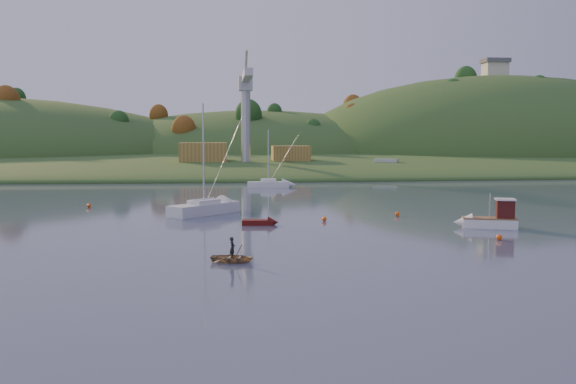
{
  "coord_description": "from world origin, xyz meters",
  "views": [
    {
      "loc": [
        -3.85,
        -30.26,
        9.0
      ],
      "look_at": [
        3.2,
        37.05,
        2.97
      ],
      "focal_mm": 40.0,
      "sensor_mm": 36.0,
      "label": 1
    }
  ],
  "objects": [
    {
      "name": "dock_crane",
      "position": [
        2.0,
        118.39,
        17.17
      ],
      "size": [
        3.2,
        28.0,
        20.3
      ],
      "color": "#B7B7BC",
      "rests_on": "wharf"
    },
    {
      "name": "buoy_1",
      "position": [
        6.84,
        35.44,
        0.25
      ],
      "size": [
        0.5,
        0.5,
        0.5
      ],
      "primitive_type": "sphere",
      "color": "#FD530D",
      "rests_on": "ground"
    },
    {
      "name": "sailboat_near",
      "position": [
        -5.8,
        42.72,
        0.8
      ],
      "size": [
        8.26,
        8.36,
        12.55
      ],
      "rotation": [
        0.0,
        0.0,
        0.8
      ],
      "color": "silver",
      "rests_on": "ground"
    },
    {
      "name": "buoy_0",
      "position": [
        19.87,
        21.99,
        0.25
      ],
      "size": [
        0.5,
        0.5,
        0.5
      ],
      "primitive_type": "sphere",
      "color": "#FD530D",
      "rests_on": "ground"
    },
    {
      "name": "shed_east",
      "position": [
        13.0,
        124.0,
        4.4
      ],
      "size": [
        9.0,
        7.0,
        4.0
      ],
      "primitive_type": "cube",
      "color": "olive",
      "rests_on": "wharf"
    },
    {
      "name": "buoy_2",
      "position": [
        -20.24,
        51.08,
        0.25
      ],
      "size": [
        0.5,
        0.5,
        0.5
      ],
      "primitive_type": "sphere",
      "color": "#FD530D",
      "rests_on": "ground"
    },
    {
      "name": "hill_center",
      "position": [
        10.0,
        210.0,
        0.0
      ],
      "size": [
        140.0,
        120.0,
        36.0
      ],
      "primitive_type": "ellipsoid",
      "color": "#25481D",
      "rests_on": "ground"
    },
    {
      "name": "canoe",
      "position": [
        -3.1,
        14.75,
        0.32
      ],
      "size": [
        3.52,
        2.9,
        0.64
      ],
      "primitive_type": "imported",
      "rotation": [
        0.0,
        0.0,
        1.31
      ],
      "color": "#A4845A",
      "rests_on": "ground"
    },
    {
      "name": "buoy_3",
      "position": [
        -4.43,
        55.9,
        0.25
      ],
      "size": [
        0.5,
        0.5,
        0.5
      ],
      "primitive_type": "sphere",
      "color": "#FD530D",
      "rests_on": "ground"
    },
    {
      "name": "shore_slope",
      "position": [
        0.0,
        165.0,
        0.0
      ],
      "size": [
        640.0,
        150.0,
        7.0
      ],
      "primitive_type": "ellipsoid",
      "color": "#25481D",
      "rests_on": "ground"
    },
    {
      "name": "sailboat_far",
      "position": [
        4.27,
        79.66,
        0.67
      ],
      "size": [
        7.3,
        2.78,
        9.9
      ],
      "rotation": [
        0.0,
        0.0,
        -0.09
      ],
      "color": "silver",
      "rests_on": "ground"
    },
    {
      "name": "work_vessel",
      "position": [
        35.0,
        118.0,
        1.2
      ],
      "size": [
        13.85,
        9.65,
        3.37
      ],
      "rotation": [
        0.0,
        0.0,
        -0.42
      ],
      "color": "#525B6C",
      "rests_on": "ground"
    },
    {
      "name": "hill_right",
      "position": [
        95.0,
        195.0,
        0.0
      ],
      "size": [
        150.0,
        130.0,
        60.0
      ],
      "primitive_type": "ellipsoid",
      "color": "#25481D",
      "rests_on": "ground"
    },
    {
      "name": "buoy_4",
      "position": [
        15.62,
        38.81,
        0.25
      ],
      "size": [
        0.5,
        0.5,
        0.5
      ],
      "primitive_type": "sphere",
      "color": "#FD530D",
      "rests_on": "ground"
    },
    {
      "name": "wharf",
      "position": [
        5.0,
        122.0,
        1.2
      ],
      "size": [
        42.0,
        16.0,
        2.4
      ],
      "primitive_type": "cube",
      "color": "slate",
      "rests_on": "ground"
    },
    {
      "name": "fishing_boat",
      "position": [
        21.74,
        29.31,
        0.84
      ],
      "size": [
        6.26,
        3.47,
        3.82
      ],
      "rotation": [
        0.0,
        0.0,
        2.85
      ],
      "color": "white",
      "rests_on": "ground"
    },
    {
      "name": "hilltop_house",
      "position": [
        95.0,
        195.0,
        33.4
      ],
      "size": [
        9.0,
        7.0,
        6.45
      ],
      "color": "beige",
      "rests_on": "hill_right"
    },
    {
      "name": "hillside_trees",
      "position": [
        0.0,
        185.0,
        0.0
      ],
      "size": [
        280.0,
        50.0,
        32.0
      ],
      "primitive_type": null,
      "color": "#184016",
      "rests_on": "ground"
    },
    {
      "name": "paddler",
      "position": [
        -3.1,
        14.75,
        0.78
      ],
      "size": [
        0.5,
        0.64,
        1.55
      ],
      "primitive_type": "imported",
      "rotation": [
        0.0,
        0.0,
        1.31
      ],
      "color": "black",
      "rests_on": "ground"
    },
    {
      "name": "red_tender",
      "position": [
        0.47,
        33.43,
        0.26
      ],
      "size": [
        3.76,
        1.56,
        1.25
      ],
      "rotation": [
        0.0,
        0.0,
        -0.09
      ],
      "color": "#530E0B",
      "rests_on": "ground"
    },
    {
      "name": "ground",
      "position": [
        0.0,
        0.0,
        0.0
      ],
      "size": [
        500.0,
        500.0,
        0.0
      ],
      "primitive_type": "plane",
      "color": "#343A56",
      "rests_on": "ground"
    },
    {
      "name": "shed_west",
      "position": [
        -8.0,
        123.0,
        4.8
      ],
      "size": [
        11.0,
        8.0,
        4.8
      ],
      "primitive_type": "cube",
      "color": "olive",
      "rests_on": "wharf"
    },
    {
      "name": "far_shore",
      "position": [
        0.0,
        230.0,
        0.0
      ],
      "size": [
        620.0,
        220.0,
        1.5
      ],
      "primitive_type": "cube",
      "color": "#25481D",
      "rests_on": "ground"
    }
  ]
}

